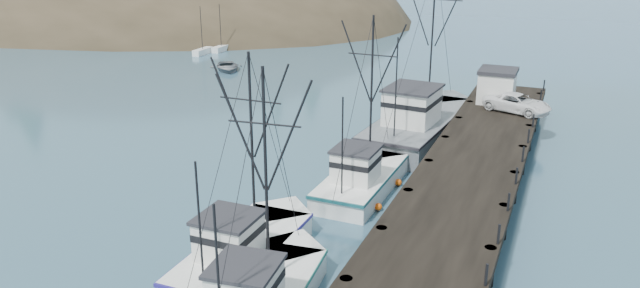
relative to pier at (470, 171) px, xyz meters
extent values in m
plane|color=#30536A|center=(-14.00, -16.00, -1.69)|extent=(400.00, 400.00, 0.00)
cube|color=black|center=(0.00, 0.00, 0.06)|extent=(6.00, 44.00, 0.50)
cylinder|color=black|center=(-2.60, -10.00, -0.69)|extent=(0.56, 0.56, 2.00)
cylinder|color=black|center=(2.60, -10.00, -0.69)|extent=(0.56, 0.56, 2.00)
cylinder|color=black|center=(-2.60, -5.00, -0.69)|extent=(0.56, 0.56, 2.00)
cylinder|color=black|center=(2.60, -5.00, -0.69)|extent=(0.56, 0.56, 2.00)
cylinder|color=black|center=(-2.60, 0.00, -0.69)|extent=(0.56, 0.56, 2.00)
cylinder|color=black|center=(2.60, 0.00, -0.69)|extent=(0.56, 0.56, 2.00)
cylinder|color=black|center=(-2.60, 5.00, -0.69)|extent=(0.56, 0.56, 2.00)
cylinder|color=black|center=(2.60, 5.00, -0.69)|extent=(0.56, 0.56, 2.00)
cylinder|color=black|center=(-2.60, 10.00, -0.69)|extent=(0.56, 0.56, 2.00)
cylinder|color=black|center=(2.60, 10.00, -0.69)|extent=(0.56, 0.56, 2.00)
cylinder|color=black|center=(-2.60, 15.00, -0.69)|extent=(0.56, 0.56, 2.00)
cylinder|color=black|center=(2.60, 15.00, -0.69)|extent=(0.56, 0.56, 2.00)
cylinder|color=black|center=(-2.60, 20.00, -0.69)|extent=(0.56, 0.56, 2.00)
cylinder|color=black|center=(2.60, 20.00, -0.69)|extent=(0.56, 0.56, 2.00)
ellipsoid|color=#382D1E|center=(-84.00, 62.00, -7.69)|extent=(132.00, 78.00, 51.00)
ellipsoid|color=black|center=(-89.00, 66.00, -3.69)|extent=(109.20, 62.40, 41.60)
cube|color=beige|center=(-52.00, 40.00, -0.29)|extent=(4.00, 5.00, 2.80)
cube|color=beige|center=(-58.00, 44.00, -0.29)|extent=(4.00, 5.00, 2.80)
cube|color=beige|center=(-48.00, 46.00, -0.29)|extent=(4.00, 5.00, 2.80)
cube|color=white|center=(-36.91, 43.33, -1.39)|extent=(1.00, 3.50, 0.90)
cylinder|color=black|center=(-36.91, 43.33, 1.51)|extent=(0.08, 0.08, 6.00)
cube|color=white|center=(-57.49, 40.13, -1.39)|extent=(1.00, 3.50, 0.90)
cylinder|color=black|center=(-57.49, 40.13, 1.51)|extent=(0.08, 0.08, 6.00)
cube|color=white|center=(-53.01, 35.66, -1.39)|extent=(1.00, 3.50, 0.90)
cylinder|color=black|center=(-53.01, 35.66, 1.51)|extent=(0.08, 0.08, 6.00)
cube|color=white|center=(-53.08, 36.03, -1.39)|extent=(1.00, 3.50, 0.90)
cylinder|color=black|center=(-53.08, 36.03, 1.51)|extent=(0.08, 0.08, 6.00)
cube|color=white|center=(-38.82, 35.20, -1.39)|extent=(1.00, 3.50, 0.90)
cylinder|color=black|center=(-38.82, 35.20, 1.51)|extent=(0.08, 0.08, 6.00)
cube|color=white|center=(-39.97, 32.41, -1.39)|extent=(1.00, 3.50, 0.90)
cylinder|color=black|center=(-39.97, 32.41, 1.51)|extent=(0.08, 0.08, 6.00)
cube|color=white|center=(-57.75, 35.55, -1.39)|extent=(1.00, 3.50, 0.90)
cylinder|color=black|center=(-57.75, 35.55, 1.51)|extent=(0.08, 0.08, 6.00)
cube|color=white|center=(-6.49, -12.01, -1.24)|extent=(3.47, 3.47, 1.60)
cube|color=#26262B|center=(-5.92, -17.59, 1.54)|extent=(2.91, 3.00, 0.16)
cylinder|color=black|center=(-6.18, -15.08, 4.29)|extent=(0.14, 0.14, 9.45)
cylinder|color=black|center=(-5.70, -19.86, 2.39)|extent=(0.10, 0.10, 5.67)
cube|color=white|center=(-8.75, -12.91, -1.24)|extent=(3.60, 8.88, 1.60)
cube|color=white|center=(-8.74, -8.47, -1.24)|extent=(3.58, 3.58, 1.60)
cube|color=navy|center=(-8.75, -12.91, -0.54)|extent=(3.67, 9.11, 0.18)
cube|color=silver|center=(-8.76, -14.05, 0.51)|extent=(2.51, 2.51, 1.90)
cube|color=#26262B|center=(-8.76, -14.05, 1.54)|extent=(2.72, 2.74, 0.16)
cylinder|color=black|center=(-8.75, -11.54, 4.16)|extent=(0.14, 0.14, 9.21)
cylinder|color=black|center=(-8.76, -16.32, 2.32)|extent=(0.10, 0.10, 5.53)
cube|color=white|center=(-6.36, -1.86, -1.24)|extent=(3.63, 9.06, 1.60)
cube|color=white|center=(-6.27, 2.64, -1.24)|extent=(3.47, 3.47, 1.60)
cube|color=#155057|center=(-6.36, -1.86, -0.54)|extent=(3.71, 9.30, 0.18)
cube|color=silver|center=(-6.38, -3.01, 0.51)|extent=(2.47, 2.58, 1.90)
cube|color=#26262B|center=(-6.38, -3.01, 1.54)|extent=(2.68, 2.82, 0.16)
cylinder|color=black|center=(-6.33, -0.47, 4.37)|extent=(0.14, 0.14, 9.62)
cylinder|color=black|center=(-6.42, -5.32, 2.44)|extent=(0.10, 0.10, 5.77)
cube|color=slate|center=(-5.59, 9.59, -0.94)|extent=(6.08, 14.41, 2.20)
cube|color=slate|center=(-4.97, 16.57, -0.94)|extent=(4.86, 4.86, 2.20)
cube|color=black|center=(-5.59, 9.59, 0.06)|extent=(6.21, 14.77, 0.18)
cube|color=silver|center=(-5.74, 7.79, 1.46)|extent=(3.74, 4.24, 2.60)
cube|color=#26262B|center=(-5.74, 7.79, 2.84)|extent=(4.06, 4.63, 0.16)
cylinder|color=black|center=(-5.40, 11.74, 5.98)|extent=(0.14, 0.14, 11.64)
cylinder|color=black|center=(-6.06, 4.21, 3.65)|extent=(0.10, 0.10, 6.98)
cube|color=silver|center=(-0.59, 15.59, 1.56)|extent=(2.80, 3.00, 2.50)
cube|color=#26262B|center=(-0.59, 15.59, 2.96)|extent=(3.00, 3.20, 0.30)
imported|color=white|center=(1.35, 13.19, 1.04)|extent=(5.73, 4.04, 1.45)
imported|color=slate|center=(-32.17, 25.39, -1.69)|extent=(6.18, 6.56, 1.11)
camera|label=1|loc=(5.05, -36.35, 14.19)|focal=35.00mm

